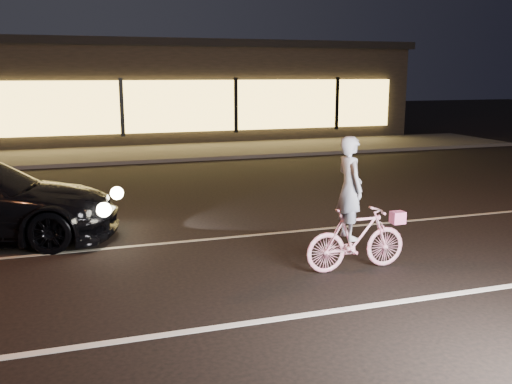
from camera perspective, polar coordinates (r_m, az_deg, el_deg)
name	(u,v)px	position (r m, az deg, el deg)	size (l,w,h in m)	color
ground	(225,279)	(8.22, -3.11, -8.69)	(90.00, 90.00, 0.00)	black
lane_stripe_near	(259,322)	(6.89, 0.25, -12.83)	(60.00, 0.12, 0.01)	silver
lane_stripe_far	(195,240)	(10.07, -6.11, -4.84)	(60.00, 0.10, 0.01)	gray
sidewalk	(129,154)	(20.73, -12.61, 3.72)	(30.00, 4.00, 0.12)	#383533
storefront	(112,90)	(26.49, -14.17, 9.89)	(25.40, 8.42, 4.20)	black
cyclist	(355,224)	(8.49, 9.84, -3.13)	(1.59, 0.55, 2.01)	#EB3D76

